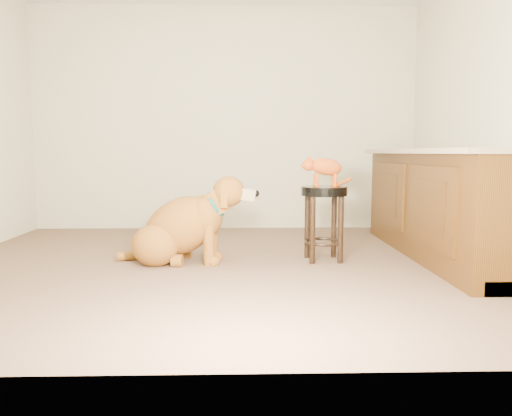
{
  "coord_description": "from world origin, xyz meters",
  "views": [
    {
      "loc": [
        0.21,
        -3.97,
        0.91
      ],
      "look_at": [
        0.32,
        0.14,
        0.45
      ],
      "focal_mm": 35.0,
      "sensor_mm": 36.0,
      "label": 1
    }
  ],
  "objects_px": {
    "golden_retriever": "(182,228)",
    "padded_stool": "(324,208)",
    "wood_stool": "(403,206)",
    "tabby_kitten": "(323,168)"
  },
  "relations": [
    {
      "from": "golden_retriever",
      "to": "padded_stool",
      "type": "bearing_deg",
      "value": 6.85
    },
    {
      "from": "wood_stool",
      "to": "golden_retriever",
      "type": "xyz_separation_m",
      "value": [
        -2.14,
        -0.93,
        -0.08
      ]
    },
    {
      "from": "wood_stool",
      "to": "tabby_kitten",
      "type": "relative_size",
      "value": 1.55
    },
    {
      "from": "golden_retriever",
      "to": "tabby_kitten",
      "type": "bearing_deg",
      "value": 6.89
    },
    {
      "from": "padded_stool",
      "to": "wood_stool",
      "type": "bearing_deg",
      "value": 43.14
    },
    {
      "from": "padded_stool",
      "to": "golden_retriever",
      "type": "distance_m",
      "value": 1.19
    },
    {
      "from": "padded_stool",
      "to": "golden_retriever",
      "type": "height_order",
      "value": "golden_retriever"
    },
    {
      "from": "golden_retriever",
      "to": "tabby_kitten",
      "type": "distance_m",
      "value": 1.27
    },
    {
      "from": "padded_stool",
      "to": "tabby_kitten",
      "type": "distance_m",
      "value": 0.34
    },
    {
      "from": "wood_stool",
      "to": "golden_retriever",
      "type": "relative_size",
      "value": 0.59
    }
  ]
}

